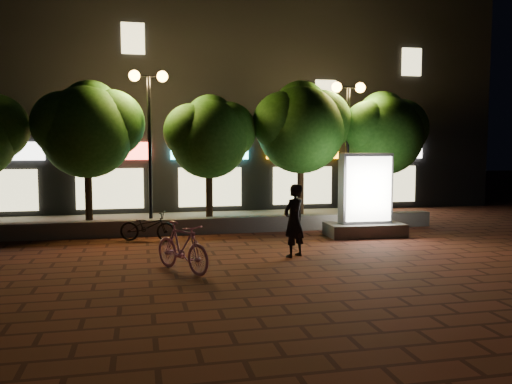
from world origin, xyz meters
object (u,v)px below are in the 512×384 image
object	(u,v)px
tree_right	(302,124)
rider	(294,221)
street_lamp_left	(149,108)
street_lamp_right	(348,115)
tree_far_right	(384,130)
ad_kiosk	(365,203)
scooter_pink	(182,247)
tree_left	(89,126)
scooter_parked	(148,226)
tree_mid	(210,134)

from	to	relation	value
tree_right	rider	xyz separation A→B (m)	(-1.93, -5.52, -2.64)
street_lamp_left	street_lamp_right	world-z (taller)	street_lamp_left
tree_far_right	ad_kiosk	xyz separation A→B (m)	(-2.08, -3.00, -2.33)
ad_kiosk	scooter_pink	size ratio (longest dim) A/B	1.39
tree_left	scooter_pink	size ratio (longest dim) A/B	2.63
street_lamp_right	ad_kiosk	world-z (taller)	street_lamp_right
tree_far_right	scooter_parked	world-z (taller)	tree_far_right
ad_kiosk	scooter_pink	bearing A→B (deg)	-149.37
tree_far_right	scooter_pink	xyz separation A→B (m)	(-8.01, -6.51, -2.81)
tree_left	scooter_pink	world-z (taller)	tree_left
tree_mid	street_lamp_left	xyz separation A→B (m)	(-2.05, -0.26, 0.81)
tree_mid	scooter_pink	distance (m)	7.19
scooter_parked	tree_mid	bearing A→B (deg)	-24.13
street_lamp_left	rider	xyz separation A→B (m)	(3.43, -5.26, -3.11)
street_lamp_left	street_lamp_right	distance (m)	7.00
tree_mid	street_lamp_right	xyz separation A→B (m)	(4.95, -0.26, 0.68)
tree_right	street_lamp_left	distance (m)	5.38
ad_kiosk	scooter_pink	world-z (taller)	ad_kiosk
tree_left	ad_kiosk	bearing A→B (deg)	-19.59
rider	tree_far_right	bearing A→B (deg)	-165.57
tree_left	ad_kiosk	distance (m)	9.26
ad_kiosk	rider	bearing A→B (deg)	-140.38
street_lamp_right	tree_far_right	bearing A→B (deg)	9.61
tree_far_right	tree_left	bearing A→B (deg)	180.00
tree_far_right	ad_kiosk	distance (m)	4.33
tree_right	scooter_parked	bearing A→B (deg)	-155.86
tree_mid	scooter_pink	size ratio (longest dim) A/B	2.42
tree_left	tree_mid	distance (m)	4.00
ad_kiosk	scooter_pink	xyz separation A→B (m)	(-5.93, -3.51, -0.48)
scooter_pink	tree_right	bearing A→B (deg)	21.83
ad_kiosk	scooter_parked	world-z (taller)	ad_kiosk
scooter_pink	scooter_parked	size ratio (longest dim) A/B	1.11
scooter_parked	ad_kiosk	bearing A→B (deg)	-77.10
rider	tree_mid	bearing A→B (deg)	-108.72
ad_kiosk	rider	xyz separation A→B (m)	(-3.05, -2.53, -0.12)
rider	scooter_parked	world-z (taller)	rider
street_lamp_right	tree_right	bearing A→B (deg)	170.90
tree_left	rider	bearing A→B (deg)	-45.80
tree_left	street_lamp_left	size ratio (longest dim) A/B	0.94
tree_left	tree_mid	xyz separation A→B (m)	(4.00, -0.00, -0.23)
tree_mid	tree_right	world-z (taller)	tree_right
tree_far_right	scooter_parked	bearing A→B (deg)	-164.18
street_lamp_left	ad_kiosk	world-z (taller)	street_lamp_left
ad_kiosk	scooter_parked	distance (m)	6.67
tree_mid	tree_right	xyz separation A→B (m)	(3.31, 0.00, 0.35)
tree_right	rider	size ratio (longest dim) A/B	2.75
tree_mid	street_lamp_left	distance (m)	2.22
tree_left	ad_kiosk	size ratio (longest dim) A/B	1.90
rider	street_lamp_left	bearing A→B (deg)	-89.63
tree_far_right	tree_right	bearing A→B (deg)	180.00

